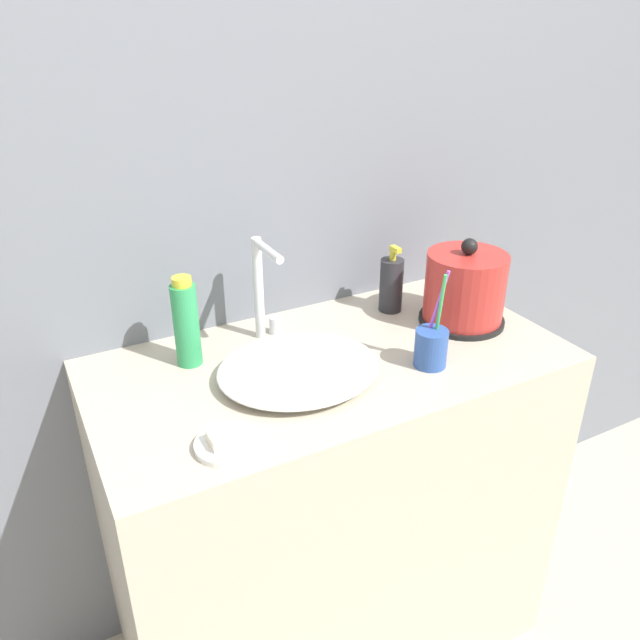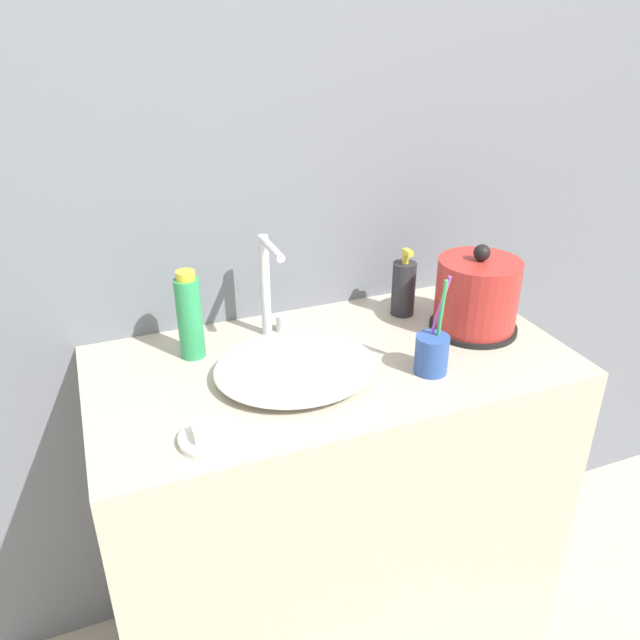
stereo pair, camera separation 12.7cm
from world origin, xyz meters
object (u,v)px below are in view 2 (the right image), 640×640
at_px(faucet, 269,284).
at_px(toothbrush_cup, 432,353).
at_px(lotion_bottle, 404,288).
at_px(shampoo_bottle, 190,316).
at_px(electric_kettle, 476,298).

distance_m(faucet, toothbrush_cup, 0.38).
relative_size(faucet, toothbrush_cup, 1.11).
bearing_deg(lotion_bottle, shampoo_bottle, -178.11).
xyz_separation_m(toothbrush_cup, shampoo_bottle, (-0.44, 0.24, 0.05)).
distance_m(faucet, lotion_bottle, 0.34).
distance_m(faucet, shampoo_bottle, 0.19).
bearing_deg(shampoo_bottle, toothbrush_cup, -28.99).
height_order(faucet, lotion_bottle, faucet).
relative_size(toothbrush_cup, shampoo_bottle, 1.09).
bearing_deg(electric_kettle, faucet, 162.35).
bearing_deg(faucet, shampoo_bottle, -172.22).
height_order(electric_kettle, shampoo_bottle, electric_kettle).
relative_size(toothbrush_cup, lotion_bottle, 1.27).
distance_m(lotion_bottle, shampoo_bottle, 0.52).
xyz_separation_m(electric_kettle, lotion_bottle, (-0.11, 0.13, -0.01)).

